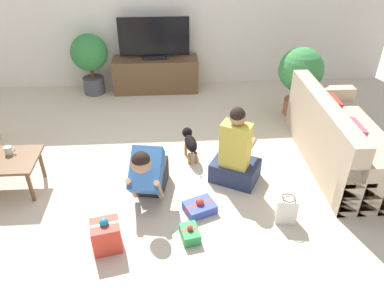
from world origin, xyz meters
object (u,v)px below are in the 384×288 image
Objects in this scene: sofa_right at (341,142)px; person_sitting at (236,156)px; mug at (8,150)px; gift_box_b at (190,234)px; gift_box_c at (200,207)px; tv_console at (156,74)px; tv at (154,40)px; potted_plant_back_left at (90,57)px; gift_bag_a at (287,210)px; dog at (190,141)px; person_kneeling at (149,172)px; potted_plant_corner_right at (300,74)px; gift_box_a at (106,235)px.

person_sitting is at bearing 101.42° from sofa_right.
person_sitting reaches higher than mug.
sofa_right is 7.54× the size of gift_box_b.
gift_box_b is at bearing -108.63° from gift_box_c.
person_sitting is at bearing -70.10° from tv_console.
tv is at bearing 57.96° from mug.
potted_plant_back_left is 3.92× the size of gift_box_b.
tv_console is at bearing 112.26° from gift_bag_a.
dog is at bearing 92.36° from gift_box_c.
sofa_right is 5.18× the size of gift_box_c.
person_sitting is (0.95, -2.62, -0.53)m from tv.
person_kneeling is 0.82× the size of person_sitting.
person_kneeling reaches higher than gift_box_b.
potted_plant_corner_right is 8.68× the size of mug.
gift_box_b is at bearing -67.39° from potted_plant_back_left.
tv reaches higher than mug.
gift_bag_a is (0.42, -0.71, -0.20)m from person_sitting.
gift_box_c is (-1.65, -2.11, -0.60)m from potted_plant_corner_right.
gift_box_a reaches higher than gift_box_b.
tv reaches higher than tv_console.
potted_plant_corner_right is 2.50m from gift_bag_a.
mug is (-1.58, -2.52, -0.42)m from tv.
person_sitting is at bearing 57.14° from gift_box_b.
person_kneeling is 1.00m from person_sitting.
gift_box_b is at bearing -170.08° from gift_bag_a.
gift_box_a is 3.02× the size of mug.
gift_box_c is at bearing -17.56° from person_kneeling.
potted_plant_corner_right is 4.02× the size of gift_box_b.
mug is at bearing 164.52° from gift_bag_a.
mug is at bearing -158.06° from potted_plant_corner_right.
potted_plant_corner_right is (2.15, -1.02, -0.22)m from tv.
gift_box_c is (0.50, -3.13, -0.82)m from tv.
tv_console is 4.56× the size of gift_bag_a.
tv is 3.00m from mug.
tv reaches higher than dog.
gift_box_a is at bearing 49.87° from dog.
dog is 2.09m from mug.
potted_plant_corner_right is at bearing -25.30° from tv.
mug is (-1.95, 0.99, 0.40)m from gift_box_b.
dog is at bearing 66.84° from person_kneeling.
dog is 1.41m from gift_box_b.
tv_console is at bearing 99.21° from person_kneeling.
dog is (1.52, -2.05, -0.41)m from potted_plant_back_left.
mug is (-2.08, 0.61, 0.40)m from gift_box_c.
gift_box_b is (0.40, -0.65, -0.28)m from person_kneeling.
tv is at bearing -41.45° from person_sitting.
potted_plant_back_left is at bearing -23.26° from person_sitting.
dog is at bearing 11.52° from mug.
person_kneeling is at bearing 102.37° from sofa_right.
gift_bag_a reaches higher than gift_box_c.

